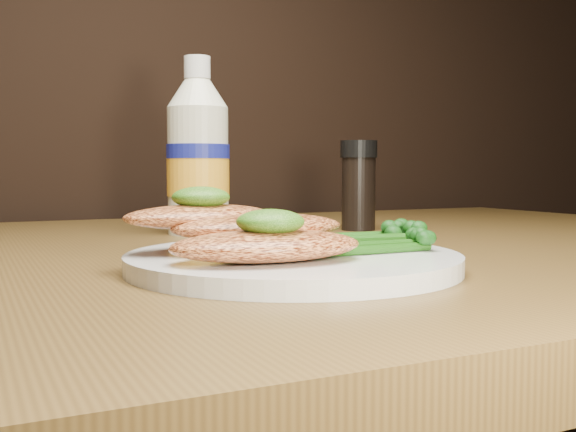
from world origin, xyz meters
name	(u,v)px	position (x,y,z in m)	size (l,w,h in m)	color
plate	(293,261)	(-0.08, 0.88, 0.76)	(0.24, 0.24, 0.01)	white
chicken_front	(267,246)	(-0.12, 0.85, 0.77)	(0.13, 0.07, 0.02)	#EC894B
chicken_mid	(258,227)	(-0.10, 0.89, 0.78)	(0.13, 0.06, 0.02)	#EC894B
chicken_back	(200,216)	(-0.14, 0.92, 0.79)	(0.12, 0.06, 0.02)	#EC894B
pesto_front	(270,222)	(-0.11, 0.85, 0.79)	(0.05, 0.04, 0.02)	#133808
pesto_back	(201,197)	(-0.14, 0.92, 0.80)	(0.04, 0.04, 0.02)	#133808
broccolini_bundle	(359,238)	(-0.03, 0.88, 0.77)	(0.11, 0.09, 0.02)	#1B4D10
mayo_bottle	(198,146)	(-0.06, 1.18, 0.85)	(0.07, 0.07, 0.20)	beige
pepper_grinder	(359,186)	(0.13, 1.14, 0.80)	(0.04, 0.04, 0.11)	black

